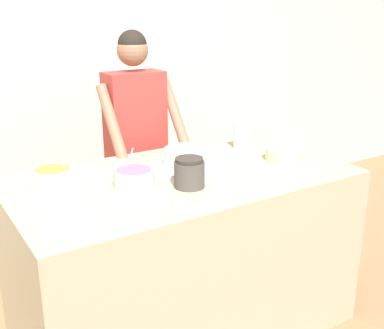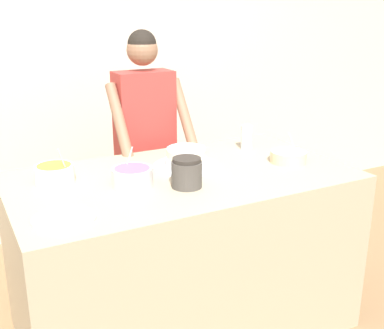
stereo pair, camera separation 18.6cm
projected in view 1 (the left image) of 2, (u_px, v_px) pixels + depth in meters
name	position (u px, v px, depth m)	size (l,w,h in m)	color
wall_back	(75.00, 62.00, 3.48)	(10.00, 0.05, 2.60)	beige
counter	(183.00, 253.00, 2.55)	(1.70, 0.94, 0.88)	tan
person_baker	(136.00, 132.00, 2.98)	(0.48, 0.43, 1.56)	#2D2D38
cake	(184.00, 159.00, 2.51)	(0.35, 0.35, 0.10)	silver
frosting_bowl_white	(283.00, 154.00, 2.63)	(0.19, 0.19, 0.19)	beige
frosting_bowl_purple	(134.00, 177.00, 2.23)	(0.19, 0.19, 0.17)	silver
frosting_bowl_orange	(53.00, 177.00, 2.24)	(0.19, 0.19, 0.18)	white
drinking_glass	(239.00, 136.00, 2.84)	(0.07, 0.07, 0.14)	silver
ceramic_plate	(73.00, 223.00, 1.86)	(0.25, 0.25, 0.01)	silver
stoneware_jar	(189.00, 173.00, 2.22)	(0.14, 0.14, 0.14)	#4C4742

